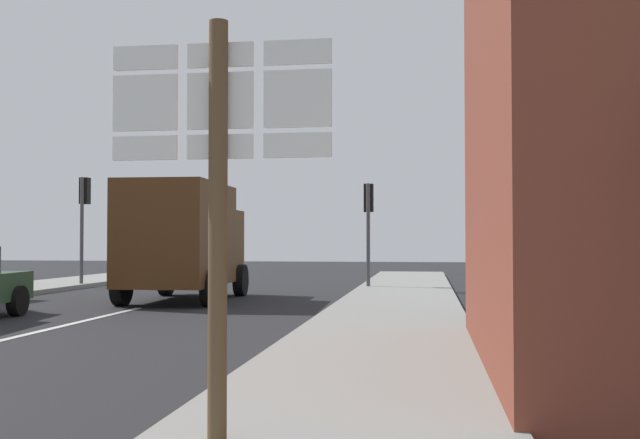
{
  "coord_description": "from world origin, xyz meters",
  "views": [
    {
      "loc": [
        6.66,
        -4.39,
        1.59
      ],
      "look_at": [
        4.68,
        9.25,
        1.98
      ],
      "focal_mm": 41.12,
      "sensor_mm": 36.0,
      "label": 1
    }
  ],
  "objects_px": {
    "delivery_truck": "(184,238)",
    "traffic_light_far_left": "(84,206)",
    "traffic_light_far_right": "(369,211)",
    "route_sign_post": "(219,184)"
  },
  "relations": [
    {
      "from": "delivery_truck",
      "to": "traffic_light_far_left",
      "type": "bearing_deg",
      "value": 136.56
    },
    {
      "from": "delivery_truck",
      "to": "traffic_light_far_right",
      "type": "xyz_separation_m",
      "value": [
        4.48,
        4.88,
        0.87
      ]
    },
    {
      "from": "delivery_truck",
      "to": "traffic_light_far_right",
      "type": "relative_size",
      "value": 1.49
    },
    {
      "from": "delivery_truck",
      "to": "traffic_light_far_left",
      "type": "distance_m",
      "value": 7.25
    },
    {
      "from": "delivery_truck",
      "to": "traffic_light_far_left",
      "type": "height_order",
      "value": "traffic_light_far_left"
    },
    {
      "from": "traffic_light_far_left",
      "to": "traffic_light_far_right",
      "type": "relative_size",
      "value": 1.1
    },
    {
      "from": "delivery_truck",
      "to": "route_sign_post",
      "type": "distance_m",
      "value": 14.14
    },
    {
      "from": "traffic_light_far_right",
      "to": "route_sign_post",
      "type": "bearing_deg",
      "value": -88.99
    },
    {
      "from": "delivery_truck",
      "to": "route_sign_post",
      "type": "height_order",
      "value": "route_sign_post"
    },
    {
      "from": "route_sign_post",
      "to": "traffic_light_far_left",
      "type": "relative_size",
      "value": 0.86
    }
  ]
}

